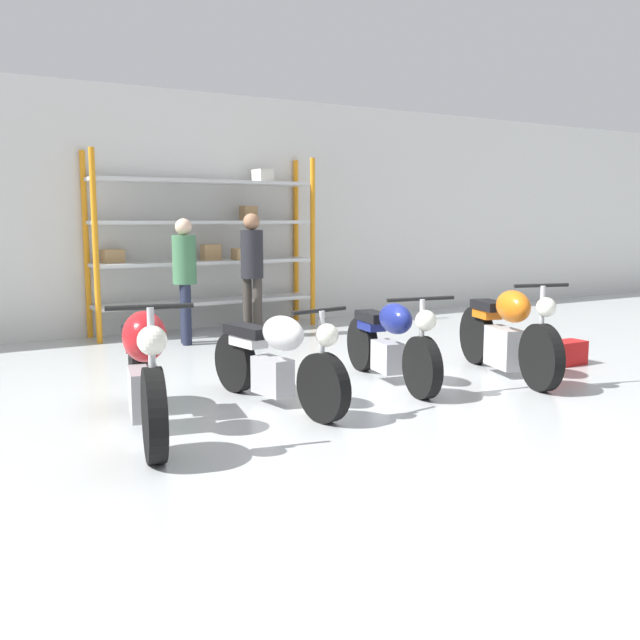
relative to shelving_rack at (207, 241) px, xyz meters
name	(u,v)px	position (x,y,z in m)	size (l,w,h in m)	color
ground_plane	(341,397)	(-0.45, -4.50, -1.37)	(30.00, 30.00, 0.00)	#B2B7B7
back_wall	(169,212)	(-0.45, 0.36, 0.43)	(30.00, 0.08, 3.60)	silver
shelving_rack	(207,241)	(0.00, 0.00, 0.00)	(3.48, 0.63, 2.64)	orange
motorcycle_red	(145,371)	(-2.41, -4.66, -0.86)	(0.75, 2.17, 1.12)	black
motorcycle_white	(276,358)	(-1.14, -4.46, -0.92)	(0.58, 1.97, 0.96)	black
motorcycle_blue	(391,341)	(0.29, -4.28, -0.92)	(0.71, 1.96, 0.97)	black
motorcycle_orange	(507,333)	(1.58, -4.64, -0.89)	(0.82, 2.02, 1.07)	black
person_browsing	(252,265)	(0.29, -0.95, -0.31)	(0.43, 0.43, 1.77)	#38332D
person_near_rack	(185,271)	(-0.71, -0.95, -0.36)	(0.38, 0.38, 1.70)	#1E2338
toolbox	(567,353)	(2.65, -4.55, -1.23)	(0.44, 0.26, 0.28)	red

